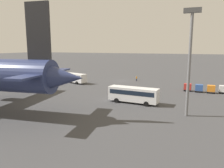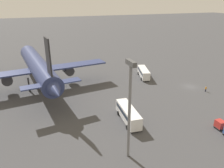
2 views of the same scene
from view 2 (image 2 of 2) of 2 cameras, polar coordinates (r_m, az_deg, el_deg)
name	(u,v)px [view 2 (image 2 of 2)]	position (r m, az deg, el deg)	size (l,w,h in m)	color
ground_plane	(190,87)	(76.17, 19.72, -0.67)	(600.00, 600.00, 0.00)	#424244
airplane	(38,67)	(72.45, -18.77, 4.30)	(50.97, 43.61, 18.86)	navy
shuttle_bus_near	(144,72)	(80.60, 8.27, 3.08)	(10.68, 5.54, 3.20)	white
shuttle_bus_far	(128,113)	(51.68, 4.28, -7.67)	(10.95, 3.78, 3.39)	white
worker_person	(206,89)	(73.74, 23.29, -1.19)	(0.38, 0.38, 1.74)	#1E1E2D
cargo_cart_red	(220,124)	(54.57, 26.38, -9.41)	(2.03, 1.72, 2.06)	#38383D
light_pole	(130,102)	(36.57, 4.64, -4.64)	(2.80, 0.70, 18.21)	slate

